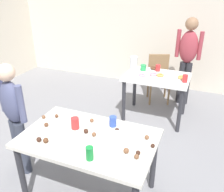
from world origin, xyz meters
name	(u,v)px	position (x,y,z in m)	size (l,w,h in m)	color
ground_plane	(87,181)	(0.00, 0.00, 0.00)	(6.40, 6.40, 0.00)	gray
wall_back	(157,24)	(0.00, 3.20, 1.30)	(6.40, 0.10, 2.60)	beige
dining_table_near	(89,145)	(0.13, -0.14, 0.66)	(1.29, 0.81, 0.75)	silver
dining_table_far	(156,83)	(0.37, 1.73, 0.63)	(1.00, 0.71, 0.75)	white
chair_far_table	(159,75)	(0.27, 2.44, 0.50)	(0.52, 0.52, 0.87)	olive
person_girl_near	(14,112)	(-0.80, -0.11, 0.81)	(0.45, 0.29, 1.36)	#383D4C
person_adult_far	(188,54)	(0.74, 2.46, 0.94)	(0.46, 0.24, 1.57)	#28282D
mixing_bowl	(116,139)	(0.40, -0.12, 0.78)	(0.22, 0.22, 0.06)	white
soda_can	(90,153)	(0.29, -0.42, 0.81)	(0.07, 0.07, 0.12)	#198438
fork_near	(70,145)	(0.03, -0.32, 0.75)	(0.17, 0.02, 0.01)	silver
cup_near_0	(75,123)	(-0.06, -0.06, 0.81)	(0.08, 0.08, 0.12)	red
cup_near_1	(113,121)	(0.27, 0.13, 0.81)	(0.07, 0.07, 0.11)	#3351B2
cake_ball_0	(147,137)	(0.66, 0.04, 0.77)	(0.04, 0.04, 0.04)	brown
cake_ball_1	(94,134)	(0.17, -0.11, 0.77)	(0.04, 0.04, 0.04)	brown
cake_ball_2	(39,139)	(-0.27, -0.38, 0.77)	(0.05, 0.05, 0.05)	#3D2319
cake_ball_3	(46,125)	(-0.36, -0.14, 0.77)	(0.04, 0.04, 0.04)	brown
cake_ball_4	(153,146)	(0.74, -0.07, 0.77)	(0.04, 0.04, 0.04)	#3D2319
cake_ball_5	(44,117)	(-0.48, -0.02, 0.77)	(0.04, 0.04, 0.04)	brown
cake_ball_6	(57,116)	(-0.36, 0.05, 0.77)	(0.04, 0.04, 0.04)	brown
cake_ball_7	(86,131)	(0.08, -0.09, 0.77)	(0.05, 0.05, 0.05)	#3D2319
cake_ball_8	(126,151)	(0.54, -0.23, 0.78)	(0.05, 0.05, 0.05)	brown
cake_ball_9	(117,130)	(0.35, 0.04, 0.77)	(0.05, 0.05, 0.05)	#3D2319
cake_ball_10	(46,140)	(-0.20, -0.37, 0.78)	(0.05, 0.05, 0.05)	brown
cake_ball_11	(92,120)	(0.04, 0.11, 0.77)	(0.04, 0.04, 0.04)	brown
cake_ball_12	(137,157)	(0.65, -0.27, 0.77)	(0.04, 0.04, 0.04)	brown
cake_ball_13	(138,153)	(0.65, -0.21, 0.77)	(0.04, 0.04, 0.04)	#3D2319
pitcher_far	(134,63)	(-0.06, 1.87, 0.86)	(0.12, 0.12, 0.23)	white
cup_far_0	(143,68)	(0.11, 1.89, 0.80)	(0.09, 0.09, 0.10)	green
cup_far_1	(185,79)	(0.81, 1.63, 0.81)	(0.08, 0.08, 0.11)	red
cup_far_2	(158,68)	(0.34, 1.96, 0.80)	(0.08, 0.08, 0.11)	red
donut_far_0	(153,74)	(0.32, 1.74, 0.77)	(0.12, 0.12, 0.04)	pink
donut_far_1	(154,68)	(0.26, 2.03, 0.77)	(0.13, 0.13, 0.04)	brown
donut_far_2	(182,77)	(0.75, 1.76, 0.77)	(0.13, 0.13, 0.04)	gold
donut_far_3	(142,75)	(0.16, 1.64, 0.77)	(0.11, 0.11, 0.03)	pink
donut_far_4	(160,75)	(0.42, 1.74, 0.77)	(0.11, 0.11, 0.03)	gold
donut_far_5	(147,78)	(0.27, 1.55, 0.76)	(0.10, 0.10, 0.03)	white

